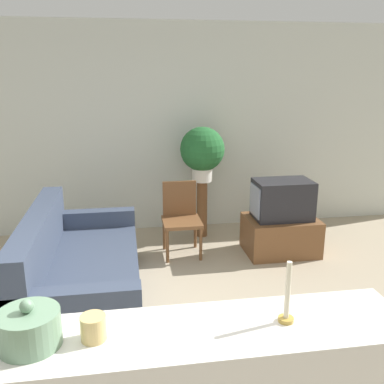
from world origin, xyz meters
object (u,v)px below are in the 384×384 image
Objects in this scene: television at (282,199)px; decorative_bowl at (29,328)px; potted_plant at (202,151)px; wooden_chair at (181,215)px; couch at (79,273)px.

decorative_bowl is (-2.19, -2.91, 0.42)m from television.
potted_plant is at bearing 69.09° from decorative_bowl.
wooden_chair is 1.22× the size of potted_plant.
decorative_bowl is at bearing -126.92° from television.
potted_plant is (0.34, 0.48, 0.67)m from wooden_chair.
wooden_chair is 3.31× the size of decorative_bowl.
potted_plant reaches higher than couch.
potted_plant is (-0.82, 0.67, 0.47)m from television.
potted_plant is 2.70× the size of decorative_bowl.
decorative_bowl reaches higher than couch.
potted_plant reaches higher than decorative_bowl.
couch is 2.84× the size of potted_plant.
television is (2.24, 0.80, 0.37)m from couch.
couch is 7.68× the size of decorative_bowl.
decorative_bowl is (-1.37, -3.58, -0.05)m from potted_plant.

